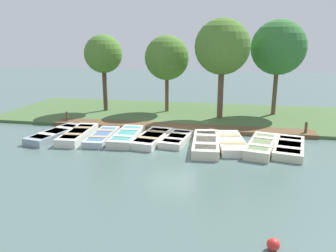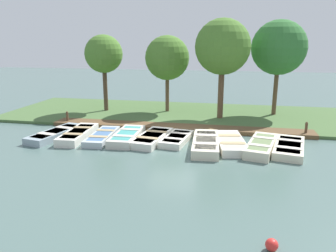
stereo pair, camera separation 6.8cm
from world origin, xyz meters
name	(u,v)px [view 1 (the left image)]	position (x,y,z in m)	size (l,w,h in m)	color
ground_plane	(173,137)	(0.00, 0.00, 0.00)	(80.00, 80.00, 0.00)	#4C6660
shore_bank	(186,115)	(-5.00, 0.00, 0.08)	(8.00, 24.00, 0.17)	#476638
dock_walkway	(178,128)	(-1.49, 0.00, 0.10)	(1.25, 14.66, 0.21)	brown
rowboat_0	(56,134)	(1.27, -5.96, 0.18)	(3.60, 1.70, 0.37)	#8C9EA8
rowboat_1	(78,134)	(1.21, -4.75, 0.21)	(3.41, 1.27, 0.42)	silver
rowboat_2	(102,136)	(1.18, -3.45, 0.16)	(3.16, 1.21, 0.34)	#B2BCC1
rowboat_3	(127,136)	(1.02, -2.18, 0.20)	(3.25, 1.25, 0.41)	beige
rowboat_4	(152,138)	(1.02, -0.89, 0.18)	(3.30, 1.61, 0.37)	silver
rowboat_5	(177,139)	(0.86, 0.33, 0.16)	(2.73, 1.41, 0.33)	silver
rowboat_6	(206,143)	(1.51, 1.81, 0.22)	(3.64, 1.42, 0.44)	beige
rowboat_7	(231,143)	(1.10, 2.95, 0.19)	(3.44, 1.77, 0.39)	silver
rowboat_8	(261,146)	(1.37, 4.34, 0.22)	(3.48, 1.77, 0.44)	beige
rowboat_9	(289,147)	(1.27, 5.56, 0.18)	(3.33, 1.83, 0.37)	beige
mooring_post_near	(67,118)	(-1.37, -6.69, 0.40)	(0.14, 0.14, 0.79)	brown
mooring_post_far	(306,129)	(-1.37, 6.78, 0.40)	(0.14, 0.14, 0.79)	brown
buoy	(273,245)	(8.98, 4.02, 0.15)	(0.31, 0.31, 0.31)	red
park_tree_far_left	(103,54)	(-4.96, -5.66, 3.97)	(2.53, 2.53, 5.28)	#4C3828
park_tree_left	(167,58)	(-5.52, -1.43, 3.75)	(2.93, 2.93, 5.23)	brown
park_tree_center	(222,47)	(-4.18, 2.21, 4.48)	(3.34, 3.34, 6.18)	brown
park_tree_right	(278,48)	(-5.88, 5.64, 4.43)	(3.42, 3.42, 6.16)	brown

